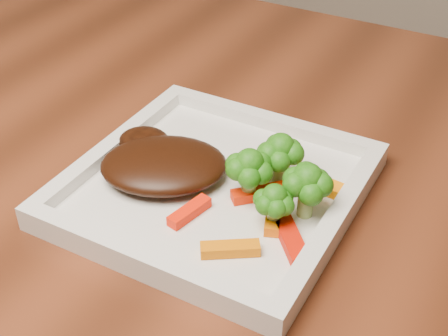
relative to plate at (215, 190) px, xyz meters
The scene contains 13 objects.
plate is the anchor object (origin of this frame).
steak 0.06m from the plate, 166.34° to the right, with size 0.13×0.10×0.03m, color black.
broccoli_0 0.08m from the plate, 34.39° to the left, with size 0.05×0.05×0.07m, color #206A11, non-canonical shape.
broccoli_1 0.10m from the plate, ahead, with size 0.05×0.05×0.06m, color #1D6010, non-canonical shape.
broccoli_2 0.09m from the plate, 19.63° to the right, with size 0.04×0.04×0.06m, color #285D0F, non-canonical shape.
broccoli_3 0.05m from the plate, ahead, with size 0.05×0.05×0.06m, color #1D7914, non-canonical shape.
carrot_0 0.10m from the plate, 52.86° to the right, with size 0.05×0.01×0.01m, color orange.
carrot_1 0.11m from the plate, 22.29° to the right, with size 0.06×0.02×0.01m, color red.
carrot_2 0.05m from the plate, 87.58° to the right, with size 0.05×0.01×0.01m, color #F81C04.
carrot_3 0.11m from the plate, 24.53° to the left, with size 0.06×0.02×0.01m, color orange.
carrot_4 0.07m from the plate, 69.00° to the left, with size 0.05×0.01×0.01m, color red.
carrot_5 0.08m from the plate, 14.76° to the right, with size 0.05×0.01×0.01m, color #E86503.
carrot_6 0.05m from the plate, ahead, with size 0.05×0.01×0.01m, color red.
Camera 1 is at (-0.09, -0.29, 1.14)m, focal length 50.00 mm.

